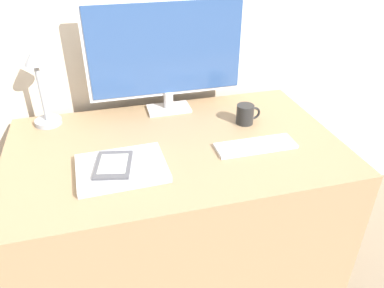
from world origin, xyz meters
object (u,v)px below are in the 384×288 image
(ereader, at_px, (113,165))
(desk_lamp, at_px, (40,83))
(monitor, at_px, (167,53))
(keyboard, at_px, (256,146))
(laptop, at_px, (122,168))
(coffee_mug, at_px, (246,114))

(ereader, distance_m, desk_lamp, 0.50)
(monitor, height_order, keyboard, monitor)
(laptop, bearing_deg, desk_lamp, 121.73)
(monitor, height_order, laptop, monitor)
(laptop, distance_m, desk_lamp, 0.52)
(ereader, bearing_deg, keyboard, 2.44)
(monitor, bearing_deg, keyboard, -58.09)
(keyboard, bearing_deg, coffee_mug, 79.93)
(keyboard, xyz_separation_m, coffee_mug, (0.03, 0.19, 0.03))
(monitor, relative_size, keyboard, 2.20)
(desk_lamp, distance_m, coffee_mug, 0.82)
(ereader, xyz_separation_m, coffee_mug, (0.55, 0.21, 0.01))
(monitor, bearing_deg, laptop, -120.64)
(keyboard, distance_m, laptop, 0.50)
(keyboard, distance_m, desk_lamp, 0.87)
(keyboard, height_order, coffee_mug, coffee_mug)
(keyboard, relative_size, desk_lamp, 0.95)
(desk_lamp, relative_size, coffee_mug, 3.09)
(coffee_mug, bearing_deg, desk_lamp, 165.63)
(laptop, bearing_deg, ereader, 173.22)
(monitor, height_order, ereader, monitor)
(coffee_mug, bearing_deg, laptop, -157.90)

